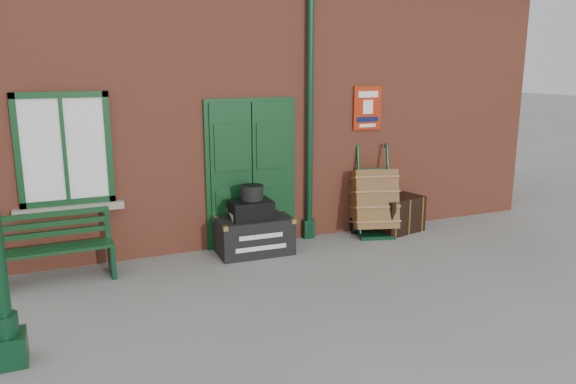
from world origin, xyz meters
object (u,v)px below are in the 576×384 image
houdini_trunk (255,236)px  porter_trolley (374,201)px  dark_trunk (397,214)px  bench (52,247)px

houdini_trunk → porter_trolley: porter_trolley is taller
porter_trolley → dark_trunk: porter_trolley is taller
bench → houdini_trunk: 2.76m
houdini_trunk → dark_trunk: size_ratio=1.32×
bench → porter_trolley: bearing=0.7°
bench → dark_trunk: bearing=0.2°
houdini_trunk → porter_trolley: (2.14, 0.17, 0.29)m
houdini_trunk → dark_trunk: 2.58m
dark_trunk → houdini_trunk: bearing=169.2°
dark_trunk → bench: bearing=167.6°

